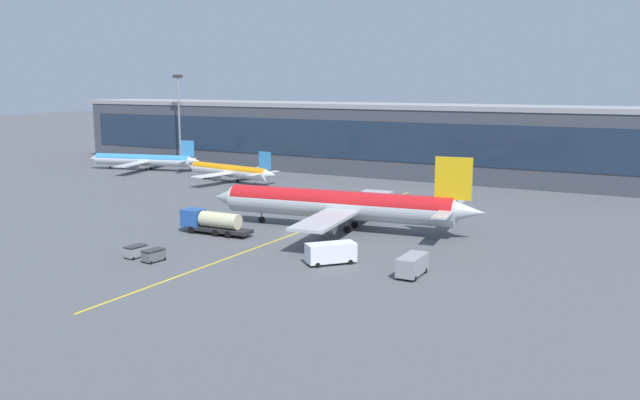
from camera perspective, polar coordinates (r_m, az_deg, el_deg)
name	(u,v)px	position (r m, az deg, el deg)	size (l,w,h in m)	color
ground_plane	(296,234)	(93.62, -2.03, -2.96)	(700.00, 700.00, 0.00)	#515459
apron_lead_in_line	(301,231)	(95.49, -1.62, -2.70)	(0.30, 80.00, 0.01)	yellow
terminal_building	(416,140)	(152.69, 8.24, 5.07)	(188.60, 17.06, 16.25)	#424751
main_airliner	(340,205)	(95.90, 1.68, -0.40)	(41.23, 32.76, 11.21)	#B2B7BC
fuel_tanker	(212,222)	(94.82, -9.25, -1.84)	(10.86, 2.90, 3.25)	#232326
lavatory_truck	(330,252)	(78.23, 0.85, -4.48)	(5.59, 5.85, 2.50)	white
crew_van	(412,265)	(74.05, 7.87, -5.50)	(2.19, 5.03, 2.30)	gray
baggage_cart_0	(136,251)	(84.28, -15.47, -4.24)	(1.91, 2.82, 1.48)	gray
baggage_cart_1	(154,255)	(81.88, -14.05, -4.59)	(1.91, 2.82, 1.48)	#595B60
commuter_jet_far	(230,171)	(143.38, -7.72, 2.50)	(26.21, 20.88, 7.21)	white
commuter_jet_near	(143,160)	(167.31, -14.89, 3.34)	(29.51, 23.66, 7.51)	silver
apron_light_mast_0	(179,113)	(171.77, -11.97, 7.27)	(2.80, 0.50, 22.96)	gray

